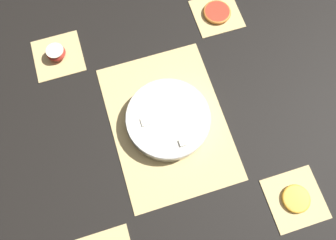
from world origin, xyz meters
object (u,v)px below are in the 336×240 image
apple_half (56,53)px  grapefruit_slice (217,12)px  orange_slice_whole (296,199)px  fruit_salad_bowl (168,119)px

apple_half → grapefruit_slice: 0.60m
orange_slice_whole → grapefruit_slice: size_ratio=0.85×
fruit_salad_bowl → orange_slice_whole: (0.35, 0.30, -0.02)m
fruit_salad_bowl → apple_half: size_ratio=4.17×
apple_half → grapefruit_slice: apple_half is taller
orange_slice_whole → grapefruit_slice: bearing=180.0°
apple_half → orange_slice_whole: size_ratio=0.75×
apple_half → fruit_salad_bowl: bearing=40.4°
apple_half → grapefruit_slice: (-0.00, 0.60, -0.01)m
apple_half → grapefruit_slice: size_ratio=0.64×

